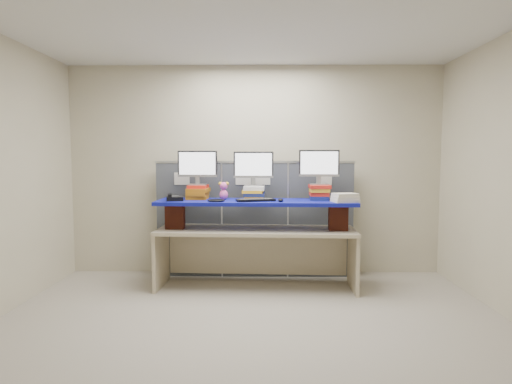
{
  "coord_description": "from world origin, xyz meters",
  "views": [
    {
      "loc": [
        0.08,
        -3.79,
        1.58
      ],
      "look_at": [
        0.02,
        1.29,
        1.16
      ],
      "focal_mm": 30.0,
      "sensor_mm": 36.0,
      "label": 1
    }
  ],
  "objects_px": {
    "monitor_left": "(198,166)",
    "desk_phone": "(174,198)",
    "blue_board": "(256,202)",
    "desk": "(256,241)",
    "monitor_right": "(319,165)",
    "monitor_center": "(254,167)",
    "keyboard": "(256,200)"
  },
  "relations": [
    {
      "from": "monitor_center",
      "to": "monitor_right",
      "type": "distance_m",
      "value": 0.79
    },
    {
      "from": "desk",
      "to": "desk_phone",
      "type": "relative_size",
      "value": 10.58
    },
    {
      "from": "monitor_right",
      "to": "keyboard",
      "type": "xyz_separation_m",
      "value": [
        -0.76,
        -0.19,
        -0.41
      ]
    },
    {
      "from": "monitor_right",
      "to": "desk_phone",
      "type": "xyz_separation_m",
      "value": [
        -1.73,
        -0.14,
        -0.39
      ]
    },
    {
      "from": "desk",
      "to": "monitor_right",
      "type": "distance_m",
      "value": 1.19
    },
    {
      "from": "desk",
      "to": "monitor_center",
      "type": "xyz_separation_m",
      "value": [
        -0.03,
        0.12,
        0.89
      ]
    },
    {
      "from": "desk",
      "to": "monitor_left",
      "type": "height_order",
      "value": "monitor_left"
    },
    {
      "from": "keyboard",
      "to": "blue_board",
      "type": "bearing_deg",
      "value": 73.1
    },
    {
      "from": "desk_phone",
      "to": "blue_board",
      "type": "bearing_deg",
      "value": -9.36
    },
    {
      "from": "blue_board",
      "to": "monitor_left",
      "type": "distance_m",
      "value": 0.85
    },
    {
      "from": "desk",
      "to": "desk_phone",
      "type": "height_order",
      "value": "desk_phone"
    },
    {
      "from": "blue_board",
      "to": "keyboard",
      "type": "xyz_separation_m",
      "value": [
        -0.0,
        -0.1,
        0.04
      ]
    },
    {
      "from": "monitor_right",
      "to": "monitor_center",
      "type": "bearing_deg",
      "value": 180.0
    },
    {
      "from": "monitor_left",
      "to": "desk_phone",
      "type": "xyz_separation_m",
      "value": [
        -0.25,
        -0.21,
        -0.38
      ]
    },
    {
      "from": "desk",
      "to": "monitor_right",
      "type": "relative_size",
      "value": 4.94
    },
    {
      "from": "desk",
      "to": "monitor_left",
      "type": "relative_size",
      "value": 4.94
    },
    {
      "from": "blue_board",
      "to": "keyboard",
      "type": "relative_size",
      "value": 4.97
    },
    {
      "from": "desk",
      "to": "keyboard",
      "type": "relative_size",
      "value": 5.04
    },
    {
      "from": "blue_board",
      "to": "desk_phone",
      "type": "distance_m",
      "value": 0.97
    },
    {
      "from": "blue_board",
      "to": "desk_phone",
      "type": "xyz_separation_m",
      "value": [
        -0.97,
        -0.06,
        0.05
      ]
    },
    {
      "from": "monitor_left",
      "to": "monitor_right",
      "type": "bearing_deg",
      "value": 0.0
    },
    {
      "from": "monitor_center",
      "to": "desk",
      "type": "bearing_deg",
      "value": -72.79
    },
    {
      "from": "monitor_left",
      "to": "desk_phone",
      "type": "height_order",
      "value": "monitor_left"
    },
    {
      "from": "blue_board",
      "to": "monitor_left",
      "type": "height_order",
      "value": "monitor_left"
    },
    {
      "from": "blue_board",
      "to": "monitor_right",
      "type": "distance_m",
      "value": 0.88
    },
    {
      "from": "monitor_right",
      "to": "desk_phone",
      "type": "relative_size",
      "value": 2.14
    },
    {
      "from": "monitor_left",
      "to": "monitor_right",
      "type": "distance_m",
      "value": 1.48
    },
    {
      "from": "desk",
      "to": "keyboard",
      "type": "xyz_separation_m",
      "value": [
        -0.0,
        -0.1,
        0.5
      ]
    },
    {
      "from": "blue_board",
      "to": "monitor_center",
      "type": "xyz_separation_m",
      "value": [
        -0.03,
        0.12,
        0.42
      ]
    },
    {
      "from": "monitor_right",
      "to": "blue_board",
      "type": "bearing_deg",
      "value": -171.1
    },
    {
      "from": "desk",
      "to": "desk_phone",
      "type": "xyz_separation_m",
      "value": [
        -0.97,
        -0.06,
        0.52
      ]
    },
    {
      "from": "monitor_right",
      "to": "desk_phone",
      "type": "bearing_deg",
      "value": -172.84
    }
  ]
}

